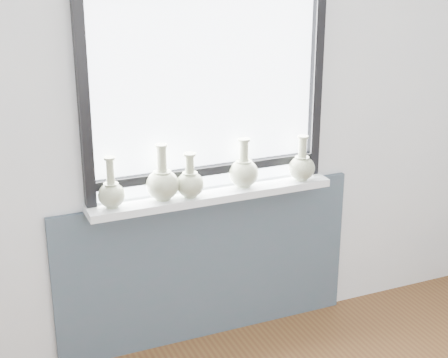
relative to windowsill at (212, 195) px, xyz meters
name	(u,v)px	position (x,y,z in m)	size (l,w,h in m)	color
back_wall	(204,112)	(0.00, 0.10, 0.42)	(3.60, 0.02, 2.60)	silver
apron_panel	(208,266)	(0.00, 0.07, -0.45)	(1.70, 0.03, 0.86)	#404958
windowsill	(212,195)	(0.00, 0.00, 0.00)	(1.32, 0.18, 0.04)	white
window	(206,86)	(0.00, 0.06, 0.56)	(1.30, 0.06, 1.05)	black
vase_a	(111,192)	(-0.53, -0.01, 0.10)	(0.13, 0.13, 0.26)	#A2AA89
vase_b	(162,182)	(-0.27, -0.01, 0.11)	(0.17, 0.17, 0.29)	#A2AA89
vase_c	(190,182)	(-0.13, -0.03, 0.10)	(0.14, 0.14, 0.23)	#A2AA89
vase_d	(244,171)	(0.18, 0.00, 0.11)	(0.16, 0.16, 0.26)	#A2AA89
vase_e	(302,166)	(0.52, -0.03, 0.10)	(0.14, 0.14, 0.25)	#A2AA89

